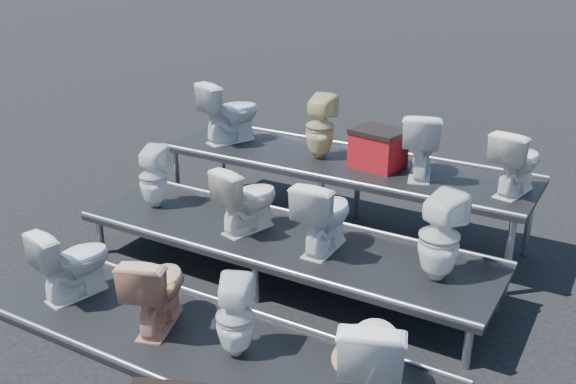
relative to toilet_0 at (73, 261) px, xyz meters
The scene contains 17 objects.
ground 2.00m from the toilet_0, 41.59° to the left, with size 80.00×80.00×0.00m, color black.
tier_front 1.51m from the toilet_0, ahead, with size 4.20×1.20×0.06m, color black.
tier_mid 1.97m from the toilet_0, 41.59° to the left, with size 4.20×1.20×0.46m, color black.
tier_back 2.98m from the toilet_0, 60.60° to the left, with size 4.20×1.20×0.86m, color black.
toilet_0 is the anchor object (origin of this frame).
toilet_1 1.00m from the toilet_0, ahead, with size 0.40×0.71×0.72m, color tan.
toilet_2 1.80m from the toilet_0, ahead, with size 0.30×0.31×0.67m, color silver.
toilet_3 2.97m from the toilet_0, ahead, with size 0.45×0.79×0.81m, color silver.
toilet_4 1.36m from the toilet_0, 96.04° to the left, with size 0.30×0.31×0.67m, color silver.
toilet_5 1.73m from the toilet_0, 50.54° to the left, with size 0.38×0.66×0.68m, color white.
toilet_6 2.35m from the toilet_0, 34.10° to the left, with size 0.40×0.69×0.71m, color silver.
toilet_7 3.30m from the toilet_0, 23.39° to the left, with size 0.35×0.36×0.77m, color silver.
toilet_8 2.73m from the toilet_0, 90.60° to the left, with size 0.41×0.72×0.74m, color silver.
toilet_9 2.97m from the toilet_0, 65.44° to the left, with size 0.32×0.33×0.72m, color #CCC083.
toilet_10 3.60m from the toilet_0, 47.72° to the left, with size 0.39×0.68×0.69m, color silver.
toilet_11 4.28m from the toilet_0, 38.09° to the left, with size 0.36×0.63×0.65m, color white.
red_crate 3.30m from the toilet_0, 54.48° to the left, with size 0.51×0.41×0.37m, color maroon.
Camera 1 is at (2.88, -4.83, 3.20)m, focal length 40.00 mm.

